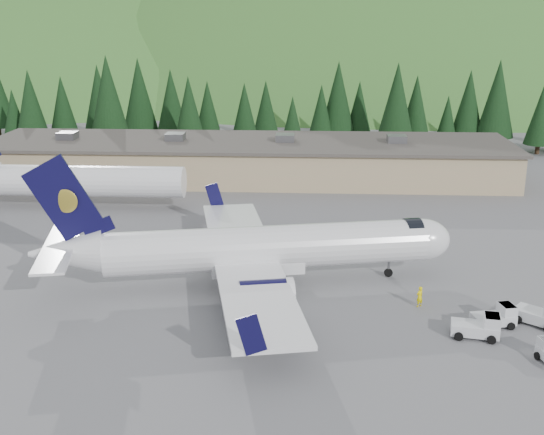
{
  "coord_description": "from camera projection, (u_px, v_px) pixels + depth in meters",
  "views": [
    {
      "loc": [
        3.28,
        -53.21,
        21.96
      ],
      "look_at": [
        0.0,
        6.0,
        4.0
      ],
      "focal_mm": 45.0,
      "sensor_mm": 36.0,
      "label": 1
    }
  ],
  "objects": [
    {
      "name": "hills",
      "position": [
        430.0,
        281.0,
        276.74
      ],
      "size": [
        614.0,
        330.0,
        300.0
      ],
      "color": "#396523",
      "rests_on": "ground"
    },
    {
      "name": "terminal_building",
      "position": [
        248.0,
        159.0,
        93.21
      ],
      "size": [
        71.0,
        17.0,
        6.1
      ],
      "color": "tan",
      "rests_on": "ground"
    },
    {
      "name": "baggage_tug_b",
      "position": [
        543.0,
        315.0,
        49.49
      ],
      "size": [
        3.68,
        3.4,
        1.79
      ],
      "rotation": [
        0.0,
        0.0,
        -0.67
      ],
      "color": "silver",
      "rests_on": "ground"
    },
    {
      "name": "baggage_tug_d",
      "position": [
        497.0,
        317.0,
        49.48
      ],
      "size": [
        3.28,
        2.35,
        1.62
      ],
      "rotation": [
        0.0,
        0.0,
        0.22
      ],
      "color": "silver",
      "rests_on": "ground"
    },
    {
      "name": "tree_line",
      "position": [
        235.0,
        102.0,
        114.22
      ],
      "size": [
        112.06,
        19.11,
        14.26
      ],
      "color": "black",
      "rests_on": "ground"
    },
    {
      "name": "baggage_tug_a",
      "position": [
        480.0,
        327.0,
        47.71
      ],
      "size": [
        3.52,
        2.46,
        1.75
      ],
      "rotation": [
        0.0,
        0.0,
        -0.18
      ],
      "color": "silver",
      "rests_on": "ground"
    },
    {
      "name": "ramp_worker",
      "position": [
        420.0,
        297.0,
        52.67
      ],
      "size": [
        0.72,
        0.67,
        1.66
      ],
      "primitive_type": "imported",
      "rotation": [
        0.0,
        0.0,
        3.75
      ],
      "color": "#FFE501",
      "rests_on": "ground"
    },
    {
      "name": "ground",
      "position": [
        268.0,
        283.0,
        57.39
      ],
      "size": [
        600.0,
        600.0,
        0.0
      ],
      "primitive_type": "plane",
      "color": "#5A5A5F"
    },
    {
      "name": "second_airliner",
      "position": [
        65.0,
        180.0,
        78.77
      ],
      "size": [
        27.5,
        11.0,
        10.05
      ],
      "color": "white",
      "rests_on": "ground"
    },
    {
      "name": "airliner",
      "position": [
        256.0,
        249.0,
        56.35
      ],
      "size": [
        34.81,
        32.88,
        11.6
      ],
      "rotation": [
        0.0,
        0.0,
        0.2
      ],
      "color": "white",
      "rests_on": "ground"
    }
  ]
}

